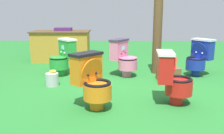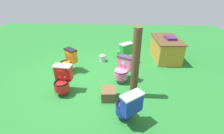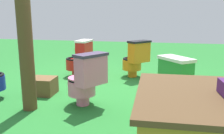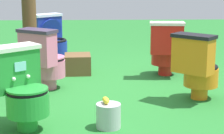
# 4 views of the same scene
# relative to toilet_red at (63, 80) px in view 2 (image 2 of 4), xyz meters

# --- Properties ---
(ground) EXTENTS (14.00, 14.00, 0.00)m
(ground) POSITION_rel_toilet_red_xyz_m (-0.56, 0.60, -0.37)
(ground) COLOR #26752D
(toilet_red) EXTENTS (0.53, 0.45, 0.73)m
(toilet_red) POSITION_rel_toilet_red_xyz_m (0.00, 0.00, 0.00)
(toilet_red) COLOR red
(toilet_red) RESTS_ON ground
(toilet_blue) EXTENTS (0.63, 0.62, 0.73)m
(toilet_blue) POSITION_rel_toilet_red_xyz_m (0.87, 1.58, 0.00)
(toilet_blue) COLOR #192D9E
(toilet_blue) RESTS_ON ground
(toilet_orange) EXTENTS (0.64, 0.63, 0.73)m
(toilet_orange) POSITION_rel_toilet_red_xyz_m (-1.07, -0.17, 0.00)
(toilet_orange) COLOR orange
(toilet_orange) RESTS_ON ground
(toilet_pink) EXTENTS (0.63, 0.60, 0.73)m
(toilet_pink) POSITION_rel_toilet_red_xyz_m (-0.62, 1.50, -0.00)
(toilet_pink) COLOR pink
(toilet_pink) RESTS_ON ground
(toilet_green) EXTENTS (0.64, 0.62, 0.73)m
(toilet_green) POSITION_rel_toilet_red_xyz_m (-1.84, 1.55, -0.00)
(toilet_green) COLOR green
(toilet_green) RESTS_ON ground
(vendor_table) EXTENTS (1.49, 0.92, 0.85)m
(vendor_table) POSITION_rel_toilet_red_xyz_m (-2.20, 3.07, 0.02)
(vendor_table) COLOR #B7842D
(vendor_table) RESTS_ON ground
(wooden_post) EXTENTS (0.18, 0.18, 1.72)m
(wooden_post) POSITION_rel_toilet_red_xyz_m (0.06, 1.76, 0.49)
(wooden_post) COLOR brown
(wooden_post) RESTS_ON ground
(small_crate) EXTENTS (0.40, 0.37, 0.26)m
(small_crate) POSITION_rel_toilet_red_xyz_m (0.19, 1.16, -0.24)
(small_crate) COLOR brown
(small_crate) RESTS_ON ground
(lemon_bucket) EXTENTS (0.22, 0.22, 0.28)m
(lemon_bucket) POSITION_rel_toilet_red_xyz_m (-1.87, 0.80, -0.26)
(lemon_bucket) COLOR #B7B7BF
(lemon_bucket) RESTS_ON ground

